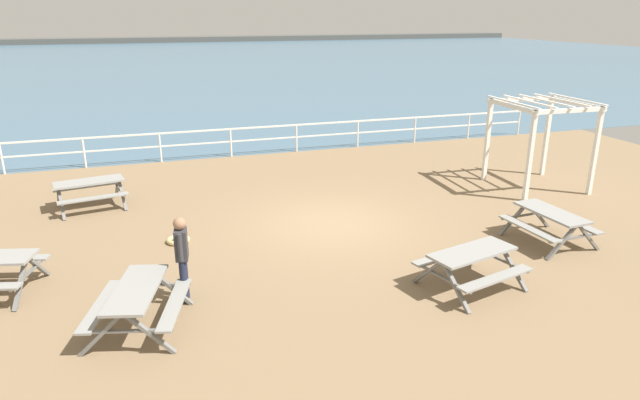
% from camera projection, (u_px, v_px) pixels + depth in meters
% --- Properties ---
extents(ground_plane, '(30.00, 24.00, 0.20)m').
position_uv_depth(ground_plane, '(331.00, 227.00, 14.31)').
color(ground_plane, '#846B4C').
extents(sea_band, '(142.00, 90.00, 0.01)m').
position_uv_depth(sea_band, '(176.00, 61.00, 61.75)').
color(sea_band, '#476B84').
rests_on(sea_band, ground).
extents(distant_shoreline, '(142.00, 6.00, 1.80)m').
position_uv_depth(distant_shoreline, '(158.00, 42.00, 100.45)').
color(distant_shoreline, '#4C4C47').
rests_on(distant_shoreline, ground).
extents(seaward_railing, '(23.07, 0.07, 1.08)m').
position_uv_depth(seaward_railing, '(264.00, 134.00, 21.00)').
color(seaward_railing, white).
rests_on(seaward_railing, ground).
extents(picnic_table_near_left, '(2.05, 1.83, 0.80)m').
position_uv_depth(picnic_table_near_left, '(90.00, 187.00, 15.26)').
color(picnic_table_near_left, gray).
rests_on(picnic_table_near_left, ground).
extents(picnic_table_mid_centre, '(1.93, 2.13, 0.80)m').
position_uv_depth(picnic_table_mid_centre, '(137.00, 298.00, 9.37)').
color(picnic_table_mid_centre, gray).
rests_on(picnic_table_mid_centre, ground).
extents(picnic_table_far_left, '(2.11, 1.89, 0.80)m').
position_uv_depth(picnic_table_far_left, '(472.00, 260.00, 10.80)').
color(picnic_table_far_left, gray).
rests_on(picnic_table_far_left, ground).
extents(picnic_table_far_right, '(1.65, 1.90, 0.80)m').
position_uv_depth(picnic_table_far_right, '(550.00, 219.00, 12.92)').
color(picnic_table_far_right, gray).
rests_on(picnic_table_far_right, ground).
extents(visitor, '(0.27, 0.52, 1.66)m').
position_uv_depth(visitor, '(182.00, 254.00, 10.19)').
color(visitor, '#1E2338').
rests_on(visitor, ground).
extents(lattice_pergola, '(2.54, 2.65, 2.70)m').
position_uv_depth(lattice_pergola, '(542.00, 123.00, 16.64)').
color(lattice_pergola, white).
rests_on(lattice_pergola, ground).
extents(rope_coil, '(0.55, 0.55, 0.11)m').
position_uv_depth(rope_coil, '(178.00, 240.00, 13.09)').
color(rope_coil, tan).
rests_on(rope_coil, ground).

